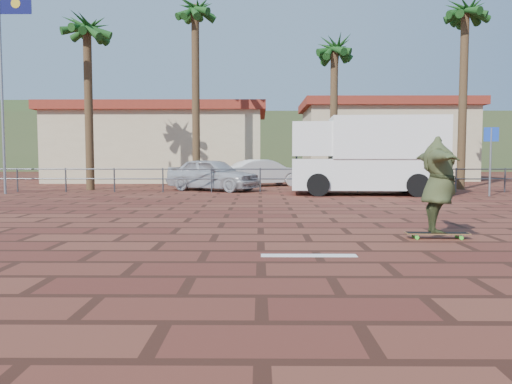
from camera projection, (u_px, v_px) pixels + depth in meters
ground at (261, 242)px, 8.49m from camera, size 120.00×120.00×0.00m
paint_stripe at (309, 255)px, 7.29m from camera, size 1.40×0.22×0.01m
guardrail at (260, 176)px, 20.41m from camera, size 24.06×0.06×1.00m
flagpole at (5, 74)px, 19.21m from camera, size 1.30×0.10×8.00m
palm_far_left at (87, 32)px, 21.54m from camera, size 2.40×2.40×8.25m
palm_left at (195, 15)px, 22.92m from camera, size 2.40×2.40×9.45m
palm_center at (334, 53)px, 23.48m from camera, size 2.40×2.40×7.75m
palm_right at (465, 17)px, 21.86m from camera, size 2.40×2.40×9.05m
building_west at (162, 143)px, 30.32m from camera, size 12.60×7.60×4.50m
building_east at (384, 140)px, 32.19m from camera, size 10.60×6.60×5.00m
hill_front at (260, 144)px, 58.16m from camera, size 70.00×18.00×6.00m
hill_back at (90, 137)px, 64.24m from camera, size 35.00×14.00×8.00m
longboard at (437, 234)px, 8.80m from camera, size 1.11×0.29×0.11m
skateboarder at (439, 185)px, 8.74m from camera, size 0.70×2.12×1.70m
campervan at (368, 154)px, 19.22m from camera, size 5.85×2.80×2.96m
car_silver at (213, 174)px, 21.42m from camera, size 4.41×3.43×1.40m
car_white at (265, 173)px, 24.90m from camera, size 4.22×2.99×1.32m
street_sign at (491, 148)px, 18.28m from camera, size 0.51×0.15×2.53m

